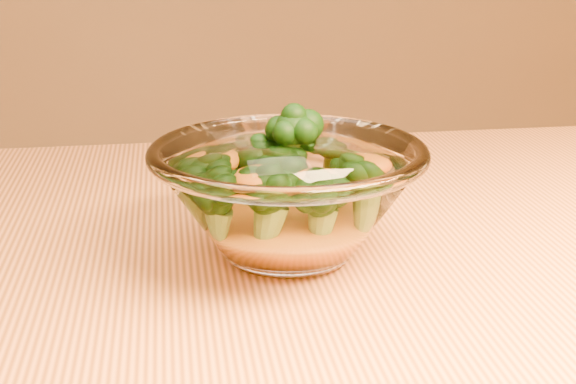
# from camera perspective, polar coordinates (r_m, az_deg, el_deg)

# --- Properties ---
(glass_bowl) EXTENTS (0.19, 0.19, 0.08)m
(glass_bowl) POSITION_cam_1_polar(r_m,az_deg,el_deg) (0.54, 0.00, -0.41)
(glass_bowl) COLOR white
(glass_bowl) RESTS_ON table
(cheese_sauce) EXTENTS (0.10, 0.10, 0.03)m
(cheese_sauce) POSITION_cam_1_polar(r_m,az_deg,el_deg) (0.55, -0.00, -2.14)
(cheese_sauce) COLOR orange
(cheese_sauce) RESTS_ON glass_bowl
(broccoli_heap) EXTENTS (0.12, 0.11, 0.08)m
(broccoli_heap) POSITION_cam_1_polar(r_m,az_deg,el_deg) (0.54, -0.73, 0.96)
(broccoli_heap) COLOR black
(broccoli_heap) RESTS_ON cheese_sauce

